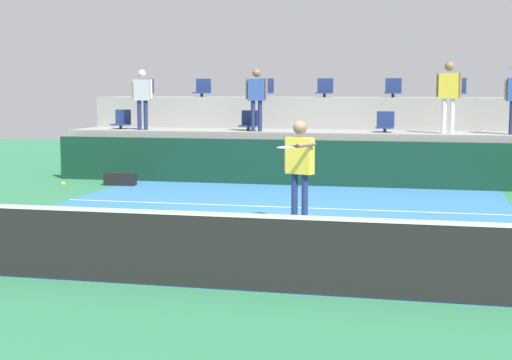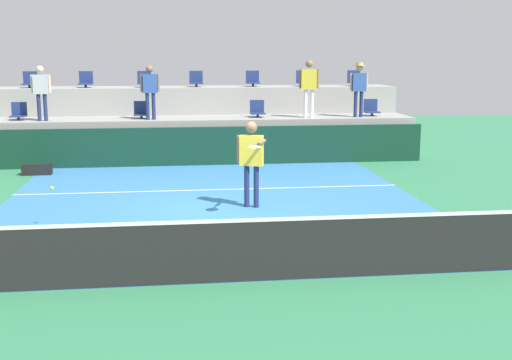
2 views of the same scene
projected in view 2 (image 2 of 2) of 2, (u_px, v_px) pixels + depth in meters
name	position (u px, v px, depth m)	size (l,w,h in m)	color
ground_plane	(217.00, 214.00, 13.04)	(40.00, 40.00, 0.00)	#2D754C
court_inner_paint	(214.00, 203.00, 14.01)	(9.00, 10.00, 0.01)	teal
court_service_line	(210.00, 190.00, 15.37)	(9.00, 0.06, 0.00)	white
tennis_net	(237.00, 248.00, 9.05)	(10.48, 0.08, 1.07)	black
sponsor_backboard	(203.00, 146.00, 18.78)	(13.00, 0.16, 1.10)	#0F3323
seating_tier_lower	(201.00, 138.00, 20.03)	(13.00, 1.80, 1.25)	gray
seating_tier_upper	(198.00, 118.00, 21.70)	(13.00, 1.80, 2.10)	gray
stadium_chair_lower_far_left	(19.00, 113.00, 19.14)	(0.44, 0.40, 0.52)	#2D2D33
stadium_chair_lower_left	(141.00, 111.00, 19.58)	(0.44, 0.40, 0.52)	#2D2D33
stadium_chair_lower_right	(257.00, 110.00, 20.02)	(0.44, 0.40, 0.52)	#2D2D33
stadium_chair_lower_far_right	(371.00, 109.00, 20.47)	(0.44, 0.40, 0.52)	#2D2D33
stadium_chair_upper_far_left	(30.00, 81.00, 20.73)	(0.44, 0.40, 0.52)	#2D2D33
stadium_chair_upper_left	(86.00, 81.00, 20.95)	(0.44, 0.40, 0.52)	#2D2D33
stadium_chair_upper_mid_left	(144.00, 80.00, 21.18)	(0.44, 0.40, 0.52)	#2D2D33
stadium_chair_upper_center	(196.00, 80.00, 21.39)	(0.44, 0.40, 0.52)	#2D2D33
stadium_chair_upper_mid_right	(253.00, 80.00, 21.62)	(0.44, 0.40, 0.52)	#2D2D33
stadium_chair_upper_right	(303.00, 80.00, 21.84)	(0.44, 0.40, 0.52)	#2D2D33
stadium_chair_upper_far_right	(354.00, 79.00, 22.06)	(0.44, 0.40, 0.52)	#2D2D33
tennis_player	(251.00, 155.00, 13.41)	(0.59, 1.34, 1.80)	navy
spectator_in_white	(41.00, 88.00, 18.72)	(0.56, 0.22, 1.58)	navy
spectator_in_grey	(150.00, 87.00, 19.11)	(0.57, 0.23, 1.59)	navy
spectator_leaning_on_rail	(309.00, 83.00, 19.68)	(0.60, 0.27, 1.73)	white
spectator_with_hat	(359.00, 84.00, 19.88)	(0.57, 0.39, 1.66)	navy
tennis_ball	(52.00, 188.00, 11.85)	(0.07, 0.07, 0.07)	#CCE033
equipment_bag	(37.00, 169.00, 17.31)	(0.76, 0.28, 0.30)	black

